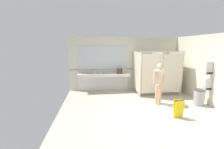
% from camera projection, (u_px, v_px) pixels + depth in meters
% --- Properties ---
extents(ground_plane, '(5.82, 6.65, 0.10)m').
position_uv_depth(ground_plane, '(146.00, 116.00, 4.98)').
color(ground_plane, '#B2A899').
extents(wall_back, '(5.82, 0.12, 2.64)m').
position_uv_depth(wall_back, '(127.00, 63.00, 7.72)').
color(wall_back, beige).
rests_on(wall_back, ground_plane).
extents(wall_back_tile_band, '(5.82, 0.01, 0.06)m').
position_uv_depth(wall_back_tile_band, '(127.00, 69.00, 7.71)').
color(wall_back_tile_band, '#9E937F').
rests_on(wall_back_tile_band, wall_back).
extents(vanity_counter, '(2.50, 0.54, 1.01)m').
position_uv_depth(vanity_counter, '(104.00, 78.00, 7.46)').
color(vanity_counter, silver).
rests_on(vanity_counter, ground_plane).
extents(mirror_panel, '(2.40, 0.02, 1.17)m').
position_uv_depth(mirror_panel, '(103.00, 58.00, 7.45)').
color(mirror_panel, silver).
rests_on(mirror_panel, wall_back).
extents(bathroom_stalls, '(1.93, 1.38, 1.98)m').
position_uv_depth(bathroom_stalls, '(157.00, 72.00, 6.98)').
color(bathroom_stalls, beige).
rests_on(bathroom_stalls, ground_plane).
extents(paper_towel_dispenser_upper, '(0.39, 0.13, 0.48)m').
position_uv_depth(paper_towel_dispenser_upper, '(210.00, 68.00, 5.51)').
color(paper_towel_dispenser_upper, '#B7BABF').
rests_on(paper_towel_dispenser_upper, wall_side_right).
extents(paper_towel_dispenser_lower, '(0.35, 0.13, 0.43)m').
position_uv_depth(paper_towel_dispenser_lower, '(209.00, 84.00, 5.58)').
color(paper_towel_dispenser_lower, '#B7BABF').
rests_on(paper_towel_dispenser_lower, wall_side_right).
extents(trash_bin, '(0.39, 0.39, 0.61)m').
position_uv_depth(trash_bin, '(199.00, 97.00, 5.68)').
color(trash_bin, '#99999E').
rests_on(trash_bin, ground_plane).
extents(person_standing, '(0.53, 0.53, 1.57)m').
position_uv_depth(person_standing, '(159.00, 79.00, 5.69)').
color(person_standing, '#DBAD89').
rests_on(person_standing, ground_plane).
extents(handbag, '(0.25, 0.14, 0.38)m').
position_uv_depth(handbag, '(120.00, 71.00, 7.26)').
color(handbag, '#3F2D1E').
rests_on(handbag, vanity_counter).
extents(soap_dispenser, '(0.07, 0.07, 0.19)m').
position_uv_depth(soap_dispenser, '(94.00, 71.00, 7.41)').
color(soap_dispenser, white).
rests_on(soap_dispenser, vanity_counter).
extents(paper_cup, '(0.07, 0.07, 0.09)m').
position_uv_depth(paper_cup, '(101.00, 73.00, 7.18)').
color(paper_cup, white).
rests_on(paper_cup, vanity_counter).
extents(wet_floor_sign, '(0.28, 0.19, 0.57)m').
position_uv_depth(wet_floor_sign, '(179.00, 109.00, 4.69)').
color(wet_floor_sign, yellow).
rests_on(wet_floor_sign, ground_plane).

